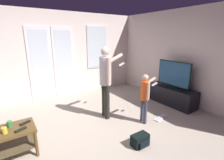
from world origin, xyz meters
The scene contains 13 objects.
ground_plane centered at (0.00, 0.00, -0.01)m, with size 6.34×5.34×0.02m, color #B2A492.
wall_back_with_doors centered at (0.07, 2.63, 1.28)m, with size 6.34×0.09×2.61m.
wall_right_plain centered at (3.14, 0.00, 1.29)m, with size 0.06×5.34×2.58m.
tv_stand centered at (2.81, 0.22, 0.25)m, with size 0.47×1.35×0.49m.
flat_screen_tv centered at (2.81, 0.23, 0.86)m, with size 0.08×0.98×0.72m.
person_adult centered at (0.88, 0.60, 0.99)m, with size 0.73×0.44×1.64m.
person_child centered at (1.43, -0.09, 0.66)m, with size 0.52×0.29×1.10m.
backpack centered at (0.80, -0.64, 0.10)m, with size 0.31×0.22×0.21m.
loose_keyboard centered at (1.90, -0.18, 0.01)m, with size 0.46×0.22×0.02m.
cup_near_edge centered at (-1.05, 0.38, 0.53)m, with size 0.07×0.07×0.10m, color #358244.
cup_by_laptop centered at (-1.12, 0.22, 0.52)m, with size 0.07×0.07×0.10m, color gold.
tv_remote_black centered at (-0.92, 0.19, 0.49)m, with size 0.17×0.05×0.02m, color black.
dvd_remote_slim centered at (-0.84, 0.37, 0.49)m, with size 0.17×0.05×0.02m, color black.
Camera 1 is at (-0.99, -2.42, 1.87)m, focal length 26.19 mm.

